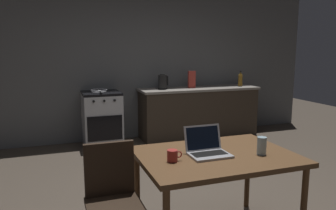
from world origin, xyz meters
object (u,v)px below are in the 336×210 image
(cereal_box, at_px, (192,79))
(chair, at_px, (112,194))
(dining_table, at_px, (216,162))
(laptop, at_px, (207,149))
(bottle, at_px, (240,79))
(frying_pan, at_px, (99,91))
(coffee_mug, at_px, (173,156))
(electric_kettle, at_px, (163,82))
(stove_oven, at_px, (102,119))
(drinking_glass, at_px, (262,146))

(cereal_box, bearing_deg, chair, -122.96)
(dining_table, relative_size, laptop, 3.93)
(bottle, bearing_deg, frying_pan, 179.51)
(laptop, relative_size, coffee_mug, 2.68)
(bottle, height_order, cereal_box, cereal_box)
(electric_kettle, distance_m, cereal_box, 0.55)
(stove_oven, distance_m, coffee_mug, 3.11)
(electric_kettle, bearing_deg, laptop, -101.96)
(stove_oven, relative_size, drinking_glass, 6.18)
(stove_oven, relative_size, electric_kettle, 3.38)
(dining_table, relative_size, electric_kettle, 4.77)
(chair, relative_size, laptop, 2.75)
(laptop, xyz_separation_m, drinking_glass, (0.42, -0.14, 0.03))
(dining_table, bearing_deg, coffee_mug, -172.79)
(stove_oven, xyz_separation_m, laptop, (0.41, -3.03, 0.34))
(stove_oven, xyz_separation_m, drinking_glass, (0.82, -3.17, 0.36))
(stove_oven, height_order, coffee_mug, stove_oven)
(bottle, distance_m, coffee_mug, 3.93)
(electric_kettle, xyz_separation_m, frying_pan, (-1.08, -0.03, -0.10))
(frying_pan, xyz_separation_m, coffee_mug, (0.12, -3.07, -0.13))
(chair, bearing_deg, cereal_box, 34.50)
(stove_oven, relative_size, chair, 1.01)
(bottle, height_order, frying_pan, bottle)
(frying_pan, distance_m, drinking_glass, 3.26)
(chair, xyz_separation_m, drinking_glass, (1.19, -0.16, 0.30))
(drinking_glass, bearing_deg, bottle, 61.05)
(drinking_glass, height_order, cereal_box, cereal_box)
(stove_oven, bearing_deg, electric_kettle, 0.14)
(dining_table, relative_size, coffee_mug, 10.50)
(chair, bearing_deg, drinking_glass, -30.10)
(dining_table, height_order, electric_kettle, electric_kettle)
(chair, bearing_deg, frying_pan, 61.11)
(laptop, bearing_deg, dining_table, -17.22)
(drinking_glass, bearing_deg, chair, 172.44)
(drinking_glass, bearing_deg, coffee_mug, 173.72)
(bottle, relative_size, coffee_mug, 2.37)
(dining_table, xyz_separation_m, drinking_glass, (0.34, -0.13, 0.14))
(stove_oven, distance_m, cereal_box, 1.71)
(laptop, xyz_separation_m, cereal_box, (1.20, 3.06, 0.26))
(dining_table, relative_size, drinking_glass, 8.72)
(coffee_mug, xyz_separation_m, drinking_glass, (0.74, -0.08, 0.03))
(chair, bearing_deg, bottle, 22.93)
(cereal_box, bearing_deg, dining_table, -110.08)
(chair, distance_m, laptop, 0.82)
(dining_table, xyz_separation_m, chair, (-0.85, 0.03, -0.16))
(coffee_mug, bearing_deg, dining_table, 7.21)
(dining_table, distance_m, chair, 0.87)
(dining_table, height_order, cereal_box, cereal_box)
(dining_table, height_order, coffee_mug, coffee_mug)
(laptop, distance_m, coffee_mug, 0.33)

